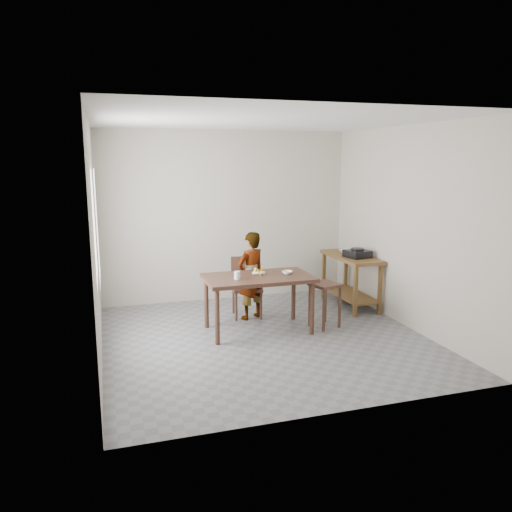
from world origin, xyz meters
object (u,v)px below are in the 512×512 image
object	(u,v)px
dining_table	(258,304)
dining_chair	(247,288)
child	(251,276)
stool	(325,305)
prep_counter	(350,281)

from	to	relation	value
dining_table	dining_chair	size ratio (longest dim) A/B	1.64
child	dining_chair	size ratio (longest dim) A/B	1.47
dining_table	child	bearing A→B (deg)	83.36
child	stool	xyz separation A→B (m)	(0.85, -0.65, -0.32)
child	stool	world-z (taller)	child
prep_counter	stool	size ratio (longest dim) A/B	1.96
dining_table	child	distance (m)	0.61
dining_table	stool	distance (m)	0.92
dining_chair	child	bearing A→B (deg)	-64.01
dining_table	prep_counter	size ratio (longest dim) A/B	1.17
dining_table	stool	xyz separation A→B (m)	(0.91, -0.10, -0.07)
dining_table	prep_counter	xyz separation A→B (m)	(1.72, 0.70, 0.03)
dining_table	stool	size ratio (longest dim) A/B	2.29
prep_counter	dining_table	bearing A→B (deg)	-157.85
dining_table	child	size ratio (longest dim) A/B	1.11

